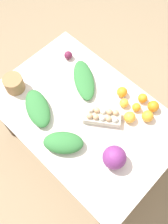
{
  "coord_description": "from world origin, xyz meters",
  "views": [
    {
      "loc": [
        -0.56,
        0.58,
        2.38
      ],
      "look_at": [
        0.0,
        0.0,
        0.77
      ],
      "focal_mm": 40.0,
      "sensor_mm": 36.0,
      "label": 1
    }
  ],
  "objects_px": {
    "orange_0": "(130,117)",
    "orange_1": "(136,107)",
    "paper_bag": "(14,84)",
    "greens_bunch_beet_tops": "(63,143)",
    "beet_root": "(68,55)",
    "greens_bunch_chard": "(84,80)",
    "orange_2": "(124,103)",
    "orange_3": "(122,92)",
    "orange_5": "(143,98)",
    "orange_4": "(148,116)",
    "egg_carton": "(102,116)",
    "cabbage_purple": "(114,157)",
    "greens_bunch_kale": "(38,108)",
    "orange_6": "(153,106)"
  },
  "relations": [
    {
      "from": "paper_bag",
      "to": "greens_bunch_kale",
      "type": "xyz_separation_m",
      "value": [
        -0.27,
        0.01,
        -0.02
      ]
    },
    {
      "from": "cabbage_purple",
      "to": "paper_bag",
      "type": "xyz_separation_m",
      "value": [
        0.91,
        0.09,
        -0.02
      ]
    },
    {
      "from": "orange_3",
      "to": "orange_5",
      "type": "bearing_deg",
      "value": -154.04
    },
    {
      "from": "cabbage_purple",
      "to": "orange_4",
      "type": "bearing_deg",
      "value": -85.24
    },
    {
      "from": "cabbage_purple",
      "to": "orange_5",
      "type": "distance_m",
      "value": 0.52
    },
    {
      "from": "orange_1",
      "to": "orange_5",
      "type": "distance_m",
      "value": 0.09
    },
    {
      "from": "orange_3",
      "to": "egg_carton",
      "type": "bearing_deg",
      "value": 96.99
    },
    {
      "from": "cabbage_purple",
      "to": "orange_1",
      "type": "bearing_deg",
      "value": -71.4
    },
    {
      "from": "egg_carton",
      "to": "orange_6",
      "type": "distance_m",
      "value": 0.38
    },
    {
      "from": "greens_bunch_chard",
      "to": "orange_5",
      "type": "height_order",
      "value": "orange_5"
    },
    {
      "from": "paper_bag",
      "to": "greens_bunch_beet_tops",
      "type": "height_order",
      "value": "paper_bag"
    },
    {
      "from": "cabbage_purple",
      "to": "egg_carton",
      "type": "bearing_deg",
      "value": -33.88
    },
    {
      "from": "beet_root",
      "to": "orange_2",
      "type": "xyz_separation_m",
      "value": [
        -0.61,
        0.02,
        0.0
      ]
    },
    {
      "from": "orange_3",
      "to": "orange_6",
      "type": "xyz_separation_m",
      "value": [
        -0.24,
        -0.06,
        0.0
      ]
    },
    {
      "from": "orange_2",
      "to": "orange_1",
      "type": "bearing_deg",
      "value": -157.06
    },
    {
      "from": "orange_4",
      "to": "greens_bunch_chard",
      "type": "bearing_deg",
      "value": 9.36
    },
    {
      "from": "orange_2",
      "to": "orange_0",
      "type": "bearing_deg",
      "value": 148.63
    },
    {
      "from": "greens_bunch_chard",
      "to": "orange_0",
      "type": "relative_size",
      "value": 4.42
    },
    {
      "from": "orange_5",
      "to": "orange_0",
      "type": "bearing_deg",
      "value": 99.71
    },
    {
      "from": "orange_1",
      "to": "orange_5",
      "type": "xyz_separation_m",
      "value": [
        0.01,
        -0.09,
        0.0
      ]
    },
    {
      "from": "orange_0",
      "to": "orange_5",
      "type": "bearing_deg",
      "value": -80.29
    },
    {
      "from": "greens_bunch_chard",
      "to": "orange_6",
      "type": "relative_size",
      "value": 4.46
    },
    {
      "from": "greens_bunch_chard",
      "to": "beet_root",
      "type": "relative_size",
      "value": 5.56
    },
    {
      "from": "greens_bunch_kale",
      "to": "orange_2",
      "type": "height_order",
      "value": "greens_bunch_kale"
    },
    {
      "from": "greens_bunch_beet_tops",
      "to": "orange_4",
      "type": "relative_size",
      "value": 3.24
    },
    {
      "from": "cabbage_purple",
      "to": "greens_bunch_kale",
      "type": "xyz_separation_m",
      "value": [
        0.64,
        0.1,
        -0.04
      ]
    },
    {
      "from": "orange_0",
      "to": "beet_root",
      "type": "bearing_deg",
      "value": -6.88
    },
    {
      "from": "greens_bunch_chard",
      "to": "orange_1",
      "type": "height_order",
      "value": "orange_1"
    },
    {
      "from": "greens_bunch_kale",
      "to": "orange_2",
      "type": "relative_size",
      "value": 4.8
    },
    {
      "from": "orange_1",
      "to": "paper_bag",
      "type": "bearing_deg",
      "value": 32.78
    },
    {
      "from": "orange_3",
      "to": "greens_bunch_chard",
      "type": "bearing_deg",
      "value": 22.23
    },
    {
      "from": "egg_carton",
      "to": "orange_1",
      "type": "distance_m",
      "value": 0.26
    },
    {
      "from": "cabbage_purple",
      "to": "orange_2",
      "type": "xyz_separation_m",
      "value": [
        0.22,
        -0.37,
        -0.04
      ]
    },
    {
      "from": "paper_bag",
      "to": "orange_2",
      "type": "bearing_deg",
      "value": -146.11
    },
    {
      "from": "beet_root",
      "to": "orange_4",
      "type": "relative_size",
      "value": 0.8
    },
    {
      "from": "paper_bag",
      "to": "greens_bunch_beet_tops",
      "type": "xyz_separation_m",
      "value": [
        -0.6,
        0.06,
        -0.01
      ]
    },
    {
      "from": "orange_0",
      "to": "orange_4",
      "type": "bearing_deg",
      "value": -131.82
    },
    {
      "from": "greens_bunch_kale",
      "to": "orange_3",
      "type": "bearing_deg",
      "value": -123.3
    },
    {
      "from": "cabbage_purple",
      "to": "beet_root",
      "type": "relative_size",
      "value": 2.33
    },
    {
      "from": "greens_bunch_kale",
      "to": "orange_6",
      "type": "distance_m",
      "value": 0.83
    },
    {
      "from": "orange_0",
      "to": "orange_1",
      "type": "relative_size",
      "value": 1.31
    },
    {
      "from": "egg_carton",
      "to": "cabbage_purple",
      "type": "bearing_deg",
      "value": 110.3
    },
    {
      "from": "cabbage_purple",
      "to": "orange_5",
      "type": "height_order",
      "value": "cabbage_purple"
    },
    {
      "from": "beet_root",
      "to": "orange_0",
      "type": "relative_size",
      "value": 0.8
    },
    {
      "from": "orange_3",
      "to": "greens_bunch_beet_tops",
      "type": "bearing_deg",
      "value": 87.87
    },
    {
      "from": "egg_carton",
      "to": "greens_bunch_beet_tops",
      "type": "bearing_deg",
      "value": 45.13
    },
    {
      "from": "greens_bunch_beet_tops",
      "to": "greens_bunch_chard",
      "type": "distance_m",
      "value": 0.53
    },
    {
      "from": "orange_4",
      "to": "orange_6",
      "type": "distance_m",
      "value": 0.09
    },
    {
      "from": "greens_bunch_beet_tops",
      "to": "orange_5",
      "type": "height_order",
      "value": "greens_bunch_beet_tops"
    },
    {
      "from": "cabbage_purple",
      "to": "orange_0",
      "type": "bearing_deg",
      "value": -68.75
    }
  ]
}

